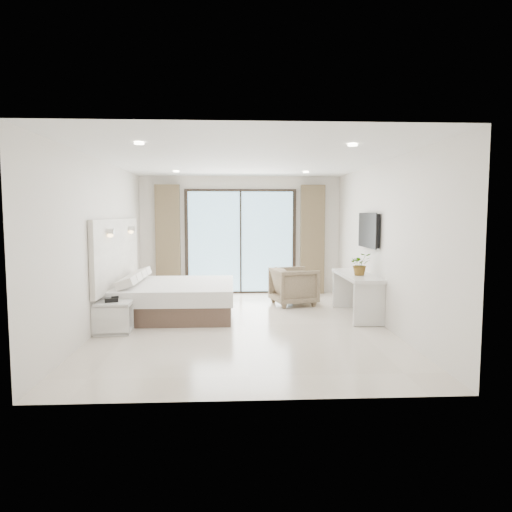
{
  "coord_description": "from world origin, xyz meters",
  "views": [
    {
      "loc": [
        -0.18,
        -7.44,
        1.83
      ],
      "look_at": [
        0.22,
        0.4,
        1.11
      ],
      "focal_mm": 32.0,
      "sensor_mm": 36.0,
      "label": 1
    }
  ],
  "objects_px": {
    "bed": "(174,298)",
    "nightstand": "(114,318)",
    "armchair": "(294,284)",
    "console_desk": "(357,285)"
  },
  "relations": [
    {
      "from": "bed",
      "to": "armchair",
      "type": "height_order",
      "value": "armchair"
    },
    {
      "from": "bed",
      "to": "armchair",
      "type": "xyz_separation_m",
      "value": [
        2.31,
        0.85,
        0.11
      ]
    },
    {
      "from": "nightstand",
      "to": "armchair",
      "type": "distance_m",
      "value": 3.72
    },
    {
      "from": "bed",
      "to": "armchair",
      "type": "distance_m",
      "value": 2.46
    },
    {
      "from": "nightstand",
      "to": "armchair",
      "type": "height_order",
      "value": "armchair"
    },
    {
      "from": "bed",
      "to": "nightstand",
      "type": "xyz_separation_m",
      "value": [
        -0.77,
        -1.24,
        -0.07
      ]
    },
    {
      "from": "console_desk",
      "to": "armchair",
      "type": "bearing_deg",
      "value": 131.89
    },
    {
      "from": "console_desk",
      "to": "armchair",
      "type": "xyz_separation_m",
      "value": [
        -0.99,
        1.1,
        -0.15
      ]
    },
    {
      "from": "bed",
      "to": "nightstand",
      "type": "relative_size",
      "value": 3.83
    },
    {
      "from": "bed",
      "to": "nightstand",
      "type": "height_order",
      "value": "bed"
    }
  ]
}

